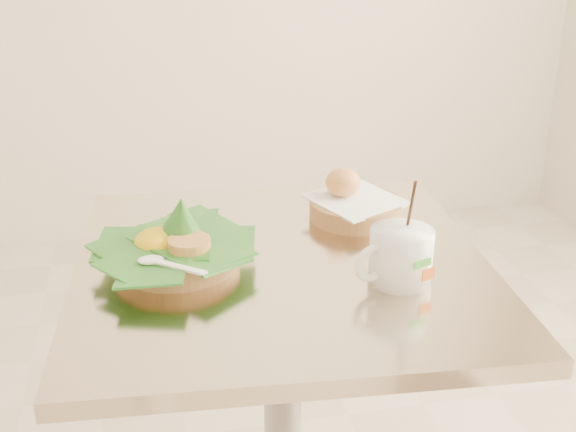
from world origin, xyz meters
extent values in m
cube|color=beige|center=(0.17, -0.03, 0.73)|extent=(0.75, 0.75, 0.03)
cylinder|color=#9D7043|center=(-0.01, -0.01, 0.77)|extent=(0.21, 0.21, 0.04)
cone|color=#2B5C1A|center=(0.00, -0.01, 0.83)|extent=(0.09, 0.11, 0.11)
ellipsoid|color=yellow|center=(-0.04, 0.00, 0.79)|extent=(0.08, 0.08, 0.04)
cylinder|color=#CC9347|center=(0.01, -0.04, 0.80)|extent=(0.07, 0.07, 0.02)
cylinder|color=#9D7043|center=(0.35, 0.12, 0.77)|extent=(0.18, 0.18, 0.04)
cube|color=white|center=(0.35, 0.12, 0.79)|extent=(0.21, 0.21, 0.01)
ellipsoid|color=#C0682C|center=(0.32, 0.14, 0.82)|extent=(0.07, 0.07, 0.05)
cylinder|color=white|center=(0.34, -0.15, 0.79)|extent=(0.10, 0.10, 0.09)
torus|color=white|center=(0.29, -0.16, 0.80)|extent=(0.06, 0.03, 0.06)
cylinder|color=#4D2316|center=(0.34, -0.15, 0.83)|extent=(0.09, 0.09, 0.01)
cylinder|color=black|center=(0.35, -0.13, 0.86)|extent=(0.01, 0.05, 0.13)
cube|color=green|center=(0.36, -0.19, 0.80)|extent=(0.03, 0.01, 0.01)
cube|color=orange|center=(0.37, -0.19, 0.78)|extent=(0.02, 0.01, 0.02)
camera|label=1|loc=(-0.05, -1.12, 1.31)|focal=45.00mm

